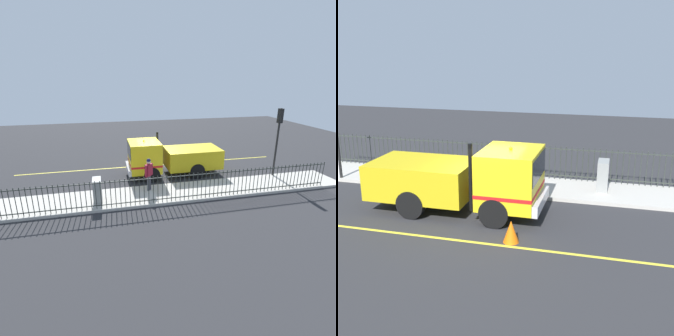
% 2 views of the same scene
% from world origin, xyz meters
% --- Properties ---
extents(ground_plane, '(44.72, 44.72, 0.00)m').
position_xyz_m(ground_plane, '(0.00, 0.00, 0.00)').
color(ground_plane, '#2B2B2D').
rests_on(ground_plane, ground).
extents(sidewalk_slab, '(2.50, 20.33, 0.13)m').
position_xyz_m(sidewalk_slab, '(3.11, 0.00, 0.06)').
color(sidewalk_slab, '#B7B2A8').
rests_on(sidewalk_slab, ground).
extents(lane_marking, '(0.12, 18.29, 0.01)m').
position_xyz_m(lane_marking, '(-2.07, 0.00, 0.00)').
color(lane_marking, yellow).
rests_on(lane_marking, ground).
extents(work_truck, '(2.33, 5.99, 2.65)m').
position_xyz_m(work_truck, '(0.11, 0.48, 1.25)').
color(work_truck, yellow).
rests_on(work_truck, ground).
extents(worker_standing, '(0.55, 0.49, 1.81)m').
position_xyz_m(worker_standing, '(2.56, -1.08, 1.24)').
color(worker_standing, maroon).
rests_on(worker_standing, sidewalk_slab).
extents(iron_fence, '(0.04, 17.31, 1.41)m').
position_xyz_m(iron_fence, '(4.17, -0.00, 0.84)').
color(iron_fence, '#2D332D').
rests_on(iron_fence, sidewalk_slab).
extents(utility_cabinet, '(0.84, 0.41, 1.16)m').
position_xyz_m(utility_cabinet, '(3.27, -3.81, 0.71)').
color(utility_cabinet, gray).
rests_on(utility_cabinet, sidewalk_slab).
extents(traffic_cone, '(0.47, 0.47, 0.66)m').
position_xyz_m(traffic_cone, '(-1.77, -1.43, 0.33)').
color(traffic_cone, orange).
rests_on(traffic_cone, ground).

